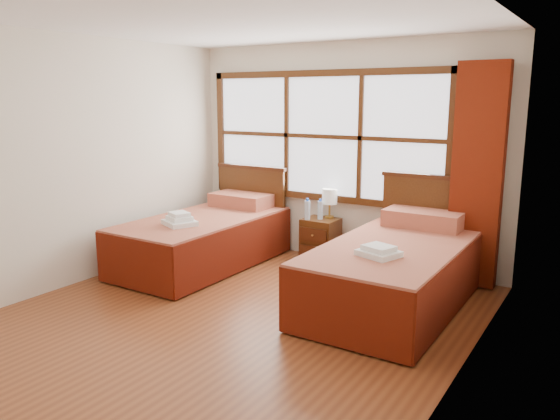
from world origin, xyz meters
The scene contains 15 objects.
floor centered at (0.00, 0.00, 0.00)m, with size 4.50×4.50×0.00m, color brown.
ceiling centered at (0.00, 0.00, 2.60)m, with size 4.50×4.50×0.00m, color white.
wall_back centered at (0.00, 2.25, 1.30)m, with size 4.00×4.00×0.00m, color silver.
wall_left centered at (-2.00, 0.00, 1.30)m, with size 4.50×4.50×0.00m, color silver.
wall_right centered at (2.00, 0.00, 1.30)m, with size 4.50×4.50×0.00m, color silver.
window centered at (-0.25, 2.21, 1.50)m, with size 3.16×0.06×1.56m.
curtain centered at (1.60, 2.11, 1.17)m, with size 0.50×0.16×2.30m, color maroon.
bed_left centered at (-1.26, 1.20, 0.33)m, with size 1.12×2.17×1.09m.
bed_right centered at (1.12, 1.20, 0.35)m, with size 1.17×2.28×1.15m.
nightstand centered at (-0.14, 1.99, 0.27)m, with size 0.40×0.40×0.54m.
towels_left centered at (-1.21, 0.70, 0.64)m, with size 0.43×0.41×0.14m.
towels_right centered at (1.14, 0.65, 0.65)m, with size 0.39×0.37×0.09m.
lamp centered at (-0.09, 2.12, 0.78)m, with size 0.18×0.18×0.35m.
bottle_near centered at (-0.26, 1.88, 0.65)m, with size 0.07×0.07×0.26m.
bottle_far centered at (-0.14, 1.98, 0.65)m, with size 0.06×0.06×0.25m.
Camera 1 is at (2.86, -3.64, 1.96)m, focal length 35.00 mm.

